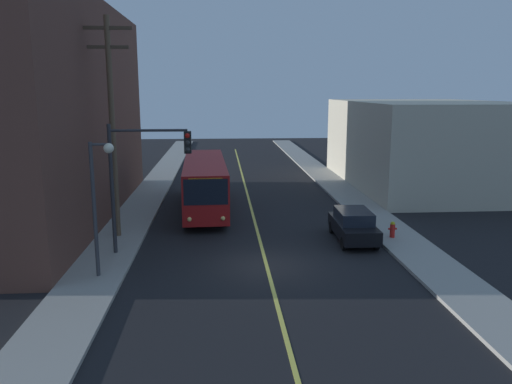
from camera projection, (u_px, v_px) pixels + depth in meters
name	position (u px, v px, depth m)	size (l,w,h in m)	color
ground_plane	(267.00, 266.00, 22.52)	(120.00, 120.00, 0.00)	black
sidewalk_left	(137.00, 213.00, 31.78)	(2.50, 90.00, 0.15)	gray
sidewalk_right	(364.00, 209.00, 32.79)	(2.50, 90.00, 0.15)	gray
lane_stripe_center	(248.00, 196.00, 37.19)	(0.16, 60.00, 0.01)	#D8CC4C
building_left_brick	(22.00, 113.00, 29.59)	(10.00, 23.84, 12.66)	brown
building_right_warehouse	(425.00, 144.00, 40.90)	(12.00, 18.44, 6.76)	beige
city_bus	(205.00, 182.00, 32.75)	(2.99, 12.23, 3.20)	maroon
parked_car_black	(353.00, 225.00, 26.08)	(1.91, 4.44, 1.62)	black
utility_pole_near	(112.00, 119.00, 25.48)	(2.40, 0.28, 11.04)	brown
traffic_signal_left_corner	(145.00, 164.00, 23.17)	(3.75, 0.48, 6.00)	#2D2D33
street_lamp_left	(99.00, 190.00, 20.23)	(0.98, 0.40, 5.50)	#38383D
fire_hydrant	(392.00, 229.00, 26.26)	(0.44, 0.26, 0.84)	red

